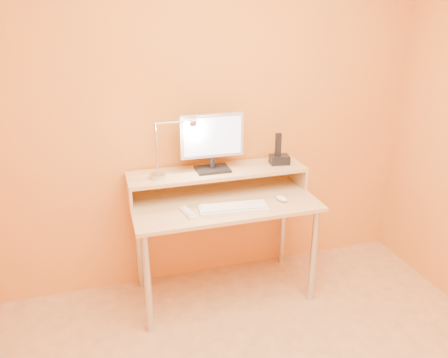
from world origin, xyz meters
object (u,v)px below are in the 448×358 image
object	(u,v)px
lamp_base	(158,176)
phone_dock	(279,159)
keyboard	(234,209)
monitor_panel	(212,136)
remote_control	(188,213)
mouse	(282,198)

from	to	relation	value
lamp_base	phone_dock	size ratio (longest dim) A/B	0.77
keyboard	monitor_panel	bearing A→B (deg)	105.01
keyboard	remote_control	bearing A→B (deg)	179.91
phone_dock	lamp_base	bearing A→B (deg)	-169.85
lamp_base	remote_control	world-z (taller)	lamp_base
monitor_panel	phone_dock	bearing A→B (deg)	-0.28
mouse	phone_dock	bearing A→B (deg)	54.98
lamp_base	keyboard	xyz separation A→B (m)	(0.42, -0.28, -0.16)
lamp_base	monitor_panel	bearing A→B (deg)	6.16
lamp_base	mouse	xyz separation A→B (m)	(0.77, -0.23, -0.16)
remote_control	monitor_panel	bearing A→B (deg)	39.19
mouse	monitor_panel	bearing A→B (deg)	129.03
keyboard	remote_control	world-z (taller)	keyboard
phone_dock	mouse	world-z (taller)	phone_dock
monitor_panel	remote_control	distance (m)	0.54
monitor_panel	mouse	world-z (taller)	monitor_panel
monitor_panel	lamp_base	distance (m)	0.44
phone_dock	remote_control	distance (m)	0.79
phone_dock	mouse	xyz separation A→B (m)	(-0.09, -0.26, -0.17)
monitor_panel	remote_control	xyz separation A→B (m)	(-0.23, -0.29, -0.39)
lamp_base	keyboard	size ratio (longest dim) A/B	0.23
phone_dock	keyboard	distance (m)	0.56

